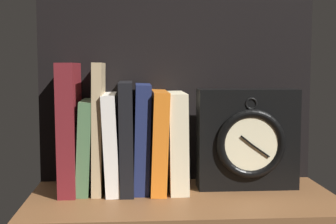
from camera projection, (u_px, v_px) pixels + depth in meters
The scene contains 11 objects.
ground_plane at pixel (183, 202), 92.40cm from camera, with size 58.36×29.34×2.50cm, color brown.
back_panel at pixel (177, 90), 104.41cm from camera, with size 58.36×1.20×38.70cm, color black.
book_maroon_dawkins at pixel (70, 127), 95.27cm from camera, with size 3.30×14.76×25.19cm, color maroon.
book_green_romantic at pixel (86, 145), 95.84cm from camera, with size 2.46×13.06×17.93cm, color #476B44.
book_tan_shortstories at pixel (99, 127), 95.67cm from camera, with size 1.86×13.22×25.23cm, color tan.
book_white_catcher at pixel (112, 142), 96.14cm from camera, with size 2.62×14.85×19.19cm, color silver.
book_black_skeptic at pixel (127, 136), 96.24cm from camera, with size 2.61×15.35×21.49cm, color black.
book_navy_bierce at pixel (142, 137), 96.48cm from camera, with size 2.94×12.88×21.03cm, color #192147.
book_orange_pandolfini at pixel (158, 140), 96.78cm from camera, with size 3.00×15.22×19.66cm, color orange.
book_cream_twain at pixel (176, 141), 97.05cm from camera, with size 3.57×14.11×19.37cm, color beige.
framed_clock at pixel (248, 139), 97.22cm from camera, with size 20.01×7.15×20.01cm.
Camera 1 is at (-9.41, -89.91, 24.64)cm, focal length 51.95 mm.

